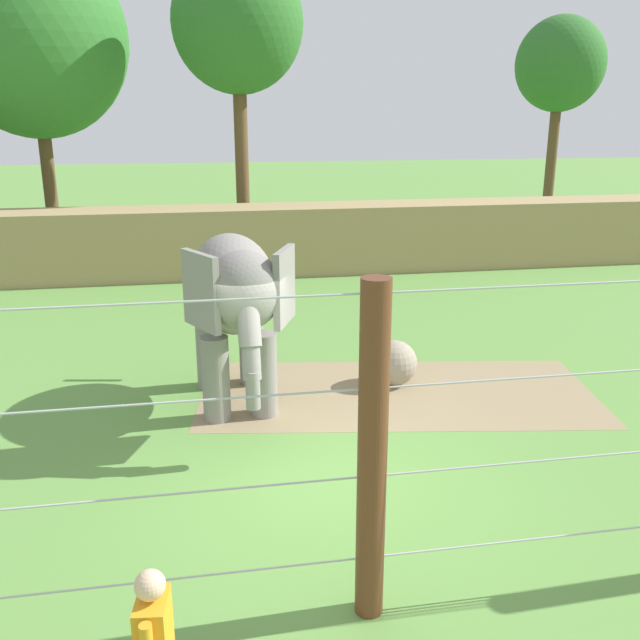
# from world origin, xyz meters

# --- Properties ---
(ground_plane) EXTENTS (120.00, 120.00, 0.00)m
(ground_plane) POSITION_xyz_m (0.00, 0.00, 0.00)
(ground_plane) COLOR #609342
(dirt_patch) EXTENTS (7.19, 4.12, 0.01)m
(dirt_patch) POSITION_xyz_m (1.88, 2.65, 0.00)
(dirt_patch) COLOR #937F5B
(dirt_patch) RESTS_ON ground
(embankment_wall) EXTENTS (36.00, 1.80, 2.00)m
(embankment_wall) POSITION_xyz_m (0.00, 12.44, 1.00)
(embankment_wall) COLOR tan
(embankment_wall) RESTS_ON ground
(elephant) EXTENTS (1.65, 3.90, 2.89)m
(elephant) POSITION_xyz_m (-0.90, 2.55, 1.91)
(elephant) COLOR gray
(elephant) RESTS_ON ground
(enrichment_ball) EXTENTS (0.81, 0.81, 0.81)m
(enrichment_ball) POSITION_xyz_m (1.92, 3.05, 0.41)
(enrichment_ball) COLOR gray
(enrichment_ball) RESTS_ON ground
(cable_fence) EXTENTS (12.23, 0.28, 3.36)m
(cable_fence) POSITION_xyz_m (0.02, -2.61, 1.69)
(cable_fence) COLOR brown
(cable_fence) RESTS_ON ground
(tree_left_of_centre) EXTENTS (4.11, 4.11, 9.51)m
(tree_left_of_centre) POSITION_xyz_m (0.13, 15.23, 7.29)
(tree_left_of_centre) COLOR brown
(tree_left_of_centre) RESTS_ON ground
(tree_behind_wall) EXTENTS (6.00, 6.00, 10.10)m
(tree_behind_wall) POSITION_xyz_m (-6.34, 17.16, 6.94)
(tree_behind_wall) COLOR brown
(tree_behind_wall) RESTS_ON ground
(tree_right_of_centre) EXTENTS (3.68, 3.68, 8.52)m
(tree_right_of_centre) POSITION_xyz_m (13.81, 20.32, 6.51)
(tree_right_of_centre) COLOR brown
(tree_right_of_centre) RESTS_ON ground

